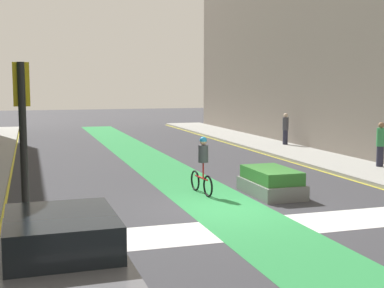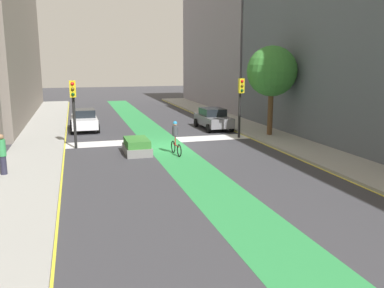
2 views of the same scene
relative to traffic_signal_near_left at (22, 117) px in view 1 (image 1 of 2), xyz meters
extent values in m
plane|color=#38383D|center=(5.34, 1.52, -2.79)|extent=(120.00, 120.00, 0.00)
cube|color=#2D8C47|center=(5.37, 1.52, -2.79)|extent=(2.40, 60.00, 0.01)
cube|color=silver|center=(5.34, -0.48, -2.79)|extent=(12.00, 1.80, 0.01)
cylinder|color=black|center=(0.00, -0.12, -0.81)|extent=(0.16, 0.16, 3.97)
cube|color=gold|center=(0.00, 0.08, 0.70)|extent=(0.35, 0.28, 0.95)
sphere|color=red|center=(0.00, 0.22, 1.00)|extent=(0.20, 0.20, 0.20)
sphere|color=#4C380C|center=(0.00, 0.22, 0.70)|extent=(0.20, 0.20, 0.20)
sphere|color=#0C3814|center=(0.00, 0.22, 0.40)|extent=(0.20, 0.20, 0.20)
cube|color=slate|center=(0.53, -3.90, -2.12)|extent=(1.86, 4.22, 0.70)
cube|color=black|center=(0.54, -4.10, -1.50)|extent=(1.63, 2.02, 0.55)
cylinder|color=black|center=(-0.39, -2.45, -2.47)|extent=(0.23, 0.64, 0.64)
cylinder|color=black|center=(1.41, -2.42, -2.47)|extent=(0.23, 0.64, 0.64)
torus|color=black|center=(5.28, 4.22, -2.45)|extent=(0.11, 0.68, 0.68)
torus|color=black|center=(5.37, 3.17, -2.45)|extent=(0.11, 0.68, 0.68)
cylinder|color=red|center=(5.33, 3.70, -2.27)|extent=(0.13, 0.95, 0.06)
cylinder|color=red|center=(5.34, 3.55, -2.00)|extent=(0.05, 0.05, 0.50)
cylinder|color=#3F3F47|center=(5.34, 3.55, -1.48)|extent=(0.32, 0.32, 0.55)
sphere|color=tan|center=(5.34, 3.55, -1.09)|extent=(0.22, 0.22, 0.22)
sphere|color=#268CCC|center=(5.34, 3.55, -1.05)|extent=(0.23, 0.23, 0.23)
cylinder|color=#262638|center=(13.72, 14.16, -2.24)|extent=(0.28, 0.28, 0.80)
cylinder|color=#3F3F47|center=(13.72, 14.16, -1.49)|extent=(0.34, 0.34, 0.71)
sphere|color=beige|center=(13.72, 14.16, -1.02)|extent=(0.23, 0.23, 0.23)
cylinder|color=#262638|center=(13.75, 5.95, -2.22)|extent=(0.28, 0.28, 0.83)
cylinder|color=#338C4C|center=(13.75, 5.95, -1.44)|extent=(0.34, 0.34, 0.74)
sphere|color=#8C6647|center=(13.75, 5.95, -0.95)|extent=(0.24, 0.24, 0.24)
cube|color=slate|center=(7.37, 2.85, -2.57)|extent=(1.38, 2.39, 0.45)
cube|color=#33722D|center=(7.37, 2.85, -2.14)|extent=(1.24, 2.15, 0.40)
camera|label=1|loc=(0.14, -11.93, 0.71)|focal=48.95mm
camera|label=2|loc=(10.54, 24.93, 2.28)|focal=37.90mm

